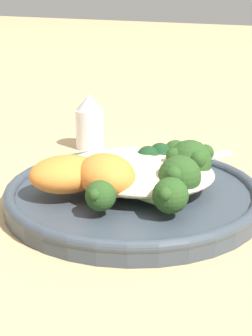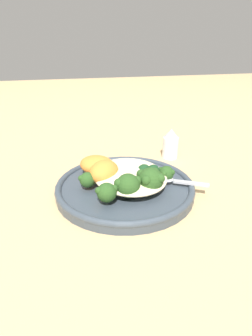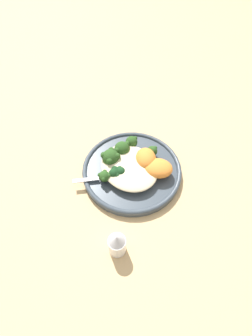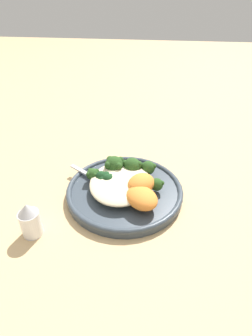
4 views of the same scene
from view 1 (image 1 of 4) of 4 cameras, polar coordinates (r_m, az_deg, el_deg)
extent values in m
plane|color=tan|center=(0.55, 0.72, -3.86)|extent=(4.00, 4.00, 0.00)
cylinder|color=#38424C|center=(0.55, 1.05, -2.99)|extent=(0.25, 0.25, 0.02)
torus|color=#38424C|center=(0.55, 1.06, -2.22)|extent=(0.25, 0.25, 0.01)
ellipsoid|color=beige|center=(0.55, 0.78, -0.22)|extent=(0.15, 0.13, 0.02)
ellipsoid|color=#8EB25B|center=(0.52, -2.21, -1.69)|extent=(0.05, 0.08, 0.02)
sphere|color=#284C1E|center=(0.48, -2.52, -2.85)|extent=(0.03, 0.03, 0.03)
sphere|color=#284C1E|center=(0.49, -1.96, -1.92)|extent=(0.01, 0.01, 0.01)
sphere|color=#284C1E|center=(0.47, -3.12, -2.75)|extent=(0.01, 0.01, 0.01)
ellipsoid|color=#8EB25B|center=(0.52, 0.85, -2.20)|extent=(0.09, 0.05, 0.01)
sphere|color=#284C1E|center=(0.48, 4.54, -2.79)|extent=(0.03, 0.03, 0.03)
sphere|color=#284C1E|center=(0.49, 5.07, -1.70)|extent=(0.01, 0.01, 0.01)
sphere|color=#284C1E|center=(0.47, 4.02, -2.68)|extent=(0.01, 0.01, 0.01)
ellipsoid|color=#8EB25B|center=(0.54, -0.02, -1.13)|extent=(0.11, 0.02, 0.02)
sphere|color=#284C1E|center=(0.51, 5.47, -0.89)|extent=(0.04, 0.04, 0.04)
sphere|color=#284C1E|center=(0.52, 6.07, 0.35)|extent=(0.02, 0.02, 0.02)
sphere|color=#284C1E|center=(0.50, 4.88, -0.70)|extent=(0.02, 0.02, 0.02)
ellipsoid|color=#8EB25B|center=(0.55, 1.43, -0.68)|extent=(0.09, 0.06, 0.02)
sphere|color=#284C1E|center=(0.55, 6.50, 0.64)|extent=(0.04, 0.04, 0.04)
sphere|color=#284C1E|center=(0.55, 8.08, 1.56)|extent=(0.02, 0.02, 0.02)
sphere|color=#284C1E|center=(0.56, 5.78, 1.88)|extent=(0.02, 0.02, 0.02)
sphere|color=#284C1E|center=(0.54, 4.93, 1.21)|extent=(0.02, 0.02, 0.02)
sphere|color=#284C1E|center=(0.53, 7.31, 0.86)|extent=(0.02, 0.02, 0.02)
ellipsoid|color=#8EB25B|center=(0.57, 1.29, 0.01)|extent=(0.06, 0.10, 0.02)
sphere|color=#284C1E|center=(0.60, 5.06, 1.55)|extent=(0.03, 0.03, 0.03)
sphere|color=#284C1E|center=(0.60, 6.01, 2.09)|extent=(0.01, 0.01, 0.01)
sphere|color=#284C1E|center=(0.61, 4.65, 2.27)|extent=(0.01, 0.01, 0.01)
sphere|color=#284C1E|center=(0.59, 4.13, 1.88)|extent=(0.01, 0.01, 0.01)
sphere|color=#284C1E|center=(0.59, 5.51, 1.69)|extent=(0.01, 0.01, 0.01)
ellipsoid|color=orange|center=(0.53, -6.06, -0.62)|extent=(0.09, 0.09, 0.03)
ellipsoid|color=orange|center=(0.51, -2.01, -0.78)|extent=(0.08, 0.08, 0.04)
sphere|color=#193D1E|center=(0.57, 3.75, 0.57)|extent=(0.02, 0.02, 0.02)
sphere|color=#193D1E|center=(0.58, 3.48, 1.38)|extent=(0.02, 0.02, 0.02)
sphere|color=#193D1E|center=(0.59, 2.32, 0.98)|extent=(0.02, 0.02, 0.02)
sphere|color=#193D1E|center=(0.57, 1.87, 1.10)|extent=(0.02, 0.02, 0.02)
sphere|color=#193D1E|center=(0.57, 2.75, 0.38)|extent=(0.02, 0.02, 0.02)
cube|color=#B7B7BC|center=(0.63, 8.54, 1.11)|extent=(0.04, 0.06, 0.00)
ellipsoid|color=#B7B7BC|center=(0.60, 5.02, 0.55)|extent=(0.04, 0.04, 0.01)
cylinder|color=white|center=(0.73, -3.69, 3.99)|extent=(0.04, 0.04, 0.05)
cone|color=#B2B2B7|center=(0.72, -3.75, 6.71)|extent=(0.04, 0.04, 0.02)
camera|label=2|loc=(0.40, 57.18, 14.57)|focal=28.00mm
camera|label=3|loc=(0.94, -11.36, 40.32)|focal=28.00mm
camera|label=4|loc=(0.78, -36.91, 27.78)|focal=28.00mm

